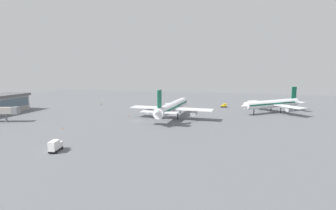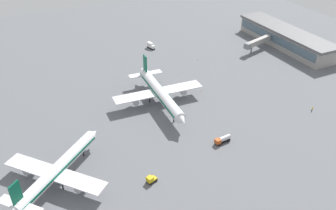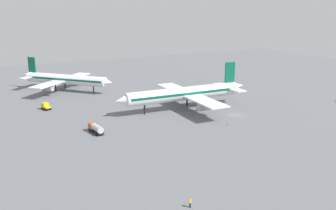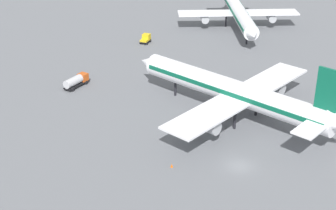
# 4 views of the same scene
# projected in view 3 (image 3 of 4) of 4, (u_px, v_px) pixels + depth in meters

# --- Properties ---
(ground) EXTENTS (288.00, 288.00, 0.00)m
(ground) POSITION_uv_depth(u_px,v_px,m) (235.00, 115.00, 117.37)
(ground) COLOR slate
(airplane_at_gate) EXTENTS (48.71, 39.06, 14.82)m
(airplane_at_gate) POSITION_uv_depth(u_px,v_px,m) (185.00, 94.00, 123.15)
(airplane_at_gate) COLOR white
(airplane_at_gate) RESTS_ON ground
(airplane_taxiing) EXTENTS (32.88, 35.43, 13.26)m
(airplane_taxiing) POSITION_uv_depth(u_px,v_px,m) (65.00, 79.00, 150.47)
(airplane_taxiing) COLOR white
(airplane_taxiing) RESTS_ON ground
(baggage_tug) EXTENTS (3.02, 3.63, 2.30)m
(baggage_tug) POSITION_uv_depth(u_px,v_px,m) (46.00, 106.00, 123.53)
(baggage_tug) COLOR black
(baggage_tug) RESTS_ON ground
(fuel_truck) EXTENTS (2.80, 6.48, 2.50)m
(fuel_truck) POSITION_uv_depth(u_px,v_px,m) (96.00, 128.00, 100.33)
(fuel_truck) COLOR black
(fuel_truck) RESTS_ON ground
(ground_crew_worker) EXTENTS (0.55, 0.48, 1.67)m
(ground_crew_worker) POSITION_uv_depth(u_px,v_px,m) (190.00, 203.00, 63.12)
(ground_crew_worker) COLOR #1E2338
(ground_crew_worker) RESTS_ON ground
(safety_cone_mid_apron) EXTENTS (0.44, 0.44, 0.60)m
(safety_cone_mid_apron) POSITION_uv_depth(u_px,v_px,m) (227.00, 124.00, 107.32)
(safety_cone_mid_apron) COLOR #EA590C
(safety_cone_mid_apron) RESTS_ON ground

